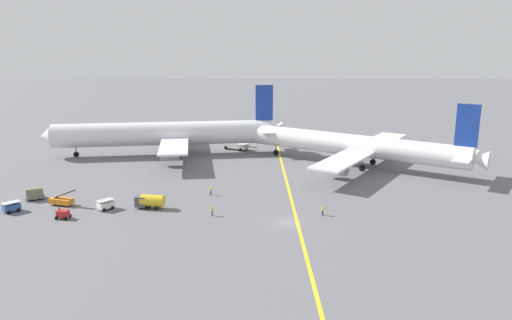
{
  "coord_description": "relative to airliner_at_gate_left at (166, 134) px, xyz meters",
  "views": [
    {
      "loc": [
        -2.68,
        -73.05,
        27.8
      ],
      "look_at": [
        -5.68,
        25.0,
        4.0
      ],
      "focal_mm": 34.62,
      "sensor_mm": 36.0,
      "label": 1
    }
  ],
  "objects": [
    {
      "name": "gse_container_dolly_flat",
      "position": [
        -16.28,
        -36.53,
        -4.07
      ],
      "size": [
        3.84,
        3.38,
        2.15
      ],
      "color": "slate",
      "rests_on": "ground"
    },
    {
      "name": "pushback_tug",
      "position": [
        16.77,
        6.41,
        -3.99
      ],
      "size": [
        9.09,
        6.01,
        2.96
      ],
      "color": "white",
      "rests_on": "ground"
    },
    {
      "name": "gse_belt_loader_portside",
      "position": [
        -10.15,
        -39.5,
        -4.42
      ],
      "size": [
        5.07,
        2.79,
        3.02
      ],
      "color": "orange",
      "rests_on": "ground"
    },
    {
      "name": "gse_gpu_cart_small",
      "position": [
        -7.18,
        -46.16,
        -4.45
      ],
      "size": [
        2.26,
        1.82,
        1.9
      ],
      "color": "red",
      "rests_on": "ground"
    },
    {
      "name": "ground_crew_marshaller_foreground",
      "position": [
        14.97,
        -32.93,
        -4.38
      ],
      "size": [
        0.48,
        0.36,
        1.66
      ],
      "color": "#2D3351",
      "rests_on": "ground"
    },
    {
      "name": "airliner_being_pushed",
      "position": [
        45.29,
        -10.44,
        -0.55
      ],
      "size": [
        50.27,
        41.34,
        15.7
      ],
      "color": "white",
      "rests_on": "ground"
    },
    {
      "name": "gse_baggage_cart_near_cluster",
      "position": [
        -1.75,
        -41.57,
        -4.38
      ],
      "size": [
        3.0,
        3.08,
        1.71
      ],
      "color": "silver",
      "rests_on": "ground"
    },
    {
      "name": "gse_baggage_cart_trailing",
      "position": [
        -17.06,
        -43.22,
        -4.38
      ],
      "size": [
        3.01,
        3.08,
        1.71
      ],
      "color": "#2D5199",
      "rests_on": "ground"
    },
    {
      "name": "taxiway_stripe",
      "position": [
        29.85,
        -36.76,
        -5.24
      ],
      "size": [
        5.69,
        119.91,
        0.01
      ],
      "primitive_type": "cube",
      "rotation": [
        0.0,
        0.0,
        0.04
      ],
      "color": "yellow",
      "rests_on": "ground"
    },
    {
      "name": "ground_crew_ramp_agent_by_cones",
      "position": [
        16.53,
        -44.01,
        -4.35
      ],
      "size": [
        0.5,
        0.36,
        1.71
      ],
      "color": "#4C4C51",
      "rests_on": "ground"
    },
    {
      "name": "gse_fuel_bowser_stubby",
      "position": [
        5.51,
        -40.74,
        -3.91
      ],
      "size": [
        5.1,
        2.48,
        2.4
      ],
      "color": "gold",
      "rests_on": "ground"
    },
    {
      "name": "ground_plane",
      "position": [
        28.7,
        -46.76,
        -5.24
      ],
      "size": [
        600.0,
        600.0,
        0.0
      ],
      "primitive_type": "plane",
      "color": "slate"
    },
    {
      "name": "airliner_at_gate_left",
      "position": [
        0.0,
        0.0,
        0.0
      ],
      "size": [
        59.15,
        42.21,
        17.04
      ],
      "color": "silver",
      "rests_on": "ground"
    },
    {
      "name": "ground_crew_wing_walker_right",
      "position": [
        34.57,
        -43.23,
        -4.44
      ],
      "size": [
        0.48,
        0.36,
        1.56
      ],
      "color": "#2D3351",
      "rests_on": "ground"
    }
  ]
}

